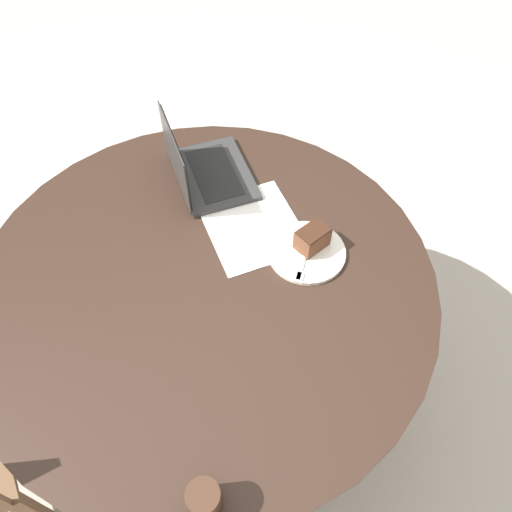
# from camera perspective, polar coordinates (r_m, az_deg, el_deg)

# --- Properties ---
(ground_plane) EXTENTS (12.00, 12.00, 0.00)m
(ground_plane) POSITION_cam_1_polar(r_m,az_deg,el_deg) (2.05, -4.14, -14.41)
(ground_plane) COLOR #B7AD9E
(dining_table) EXTENTS (1.28, 1.28, 0.76)m
(dining_table) POSITION_cam_1_polar(r_m,az_deg,el_deg) (1.49, -5.54, -5.26)
(dining_table) COLOR black
(dining_table) RESTS_ON ground_plane
(paper_document) EXTENTS (0.35, 0.32, 0.00)m
(paper_document) POSITION_cam_1_polar(r_m,az_deg,el_deg) (1.48, -0.36, 3.44)
(paper_document) COLOR white
(paper_document) RESTS_ON dining_table
(plate) EXTENTS (0.22, 0.22, 0.01)m
(plate) POSITION_cam_1_polar(r_m,az_deg,el_deg) (1.42, 5.81, 0.46)
(plate) COLOR silver
(plate) RESTS_ON dining_table
(cake_slice) EXTENTS (0.07, 0.10, 0.07)m
(cake_slice) POSITION_cam_1_polar(r_m,az_deg,el_deg) (1.40, 6.45, 2.03)
(cake_slice) COLOR brown
(cake_slice) RESTS_ON plate
(fork) EXTENTS (0.13, 0.14, 0.00)m
(fork) POSITION_cam_1_polar(r_m,az_deg,el_deg) (1.39, 5.38, -0.57)
(fork) COLOR silver
(fork) RESTS_ON plate
(coffee_glass) EXTENTS (0.07, 0.07, 0.09)m
(coffee_glass) POSITION_cam_1_polar(r_m,az_deg,el_deg) (1.11, -5.93, -25.91)
(coffee_glass) COLOR #3D2619
(coffee_glass) RESTS_ON dining_table
(laptop) EXTENTS (0.35, 0.29, 0.22)m
(laptop) POSITION_cam_1_polar(r_m,az_deg,el_deg) (1.59, -5.90, 9.70)
(laptop) COLOR #2D2D2D
(laptop) RESTS_ON dining_table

